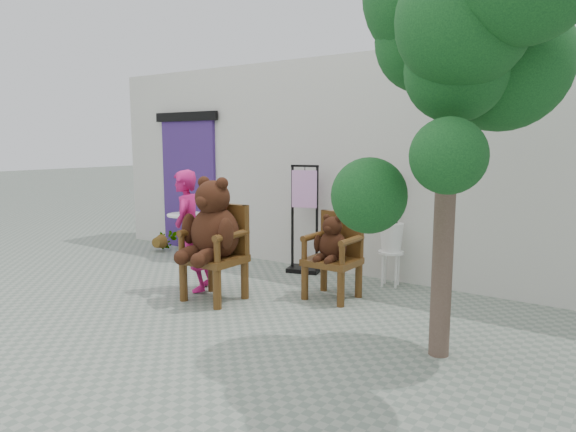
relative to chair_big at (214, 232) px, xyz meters
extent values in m
plane|color=gray|center=(0.63, -0.64, -0.80)|extent=(60.00, 60.00, 0.00)
cube|color=silver|center=(0.63, 2.46, 0.70)|extent=(9.00, 1.00, 3.00)
cube|color=#3D236A|center=(-2.37, 1.94, 0.30)|extent=(1.20, 0.08, 2.20)
cube|color=black|center=(-2.37, 1.90, 1.45)|extent=(1.40, 0.06, 0.15)
cylinder|color=#44280E|center=(-0.26, -0.24, -0.58)|extent=(0.09, 0.09, 0.44)
cylinder|color=#44280E|center=(-0.26, 0.23, -0.58)|extent=(0.09, 0.09, 0.44)
cylinder|color=#44280E|center=(0.26, -0.24, -0.58)|extent=(0.09, 0.09, 0.44)
cylinder|color=#44280E|center=(0.26, 0.23, -0.58)|extent=(0.09, 0.09, 0.44)
cube|color=#44280E|center=(0.00, -0.01, -0.32)|extent=(0.63, 0.58, 0.08)
cube|color=#44280E|center=(0.00, 0.24, 0.01)|extent=(0.60, 0.08, 0.58)
cylinder|color=#44280E|center=(-0.27, 0.24, 0.01)|extent=(0.08, 0.08, 0.58)
cylinder|color=#44280E|center=(-0.27, -0.24, -0.14)|extent=(0.07, 0.07, 0.26)
cylinder|color=#44280E|center=(-0.27, -0.01, -0.01)|extent=(0.08, 0.55, 0.08)
cylinder|color=#44280E|center=(0.27, 0.24, 0.01)|extent=(0.08, 0.08, 0.58)
cylinder|color=#44280E|center=(0.27, -0.24, -0.14)|extent=(0.07, 0.07, 0.26)
cylinder|color=#44280E|center=(0.27, -0.01, -0.01)|extent=(0.08, 0.55, 0.08)
ellipsoid|color=black|center=(0.00, 0.02, -0.02)|extent=(0.60, 0.51, 0.63)
sphere|color=black|center=(0.00, -0.01, 0.40)|extent=(0.40, 0.40, 0.40)
ellipsoid|color=black|center=(0.00, -0.17, 0.37)|extent=(0.18, 0.14, 0.14)
sphere|color=black|center=(-0.14, 0.00, 0.57)|extent=(0.14, 0.14, 0.14)
sphere|color=black|center=(0.14, 0.00, 0.57)|extent=(0.14, 0.14, 0.14)
ellipsoid|color=black|center=(-0.29, -0.11, 0.02)|extent=(0.14, 0.20, 0.36)
ellipsoid|color=black|center=(-0.13, -0.25, -0.23)|extent=(0.18, 0.35, 0.18)
sphere|color=black|center=(-0.13, -0.39, -0.25)|extent=(0.17, 0.17, 0.17)
ellipsoid|color=black|center=(0.29, -0.11, 0.02)|extent=(0.14, 0.20, 0.36)
ellipsoid|color=black|center=(0.13, -0.25, -0.23)|extent=(0.18, 0.35, 0.18)
sphere|color=black|center=(0.13, -0.39, -0.25)|extent=(0.17, 0.17, 0.17)
cylinder|color=#44280E|center=(0.86, 0.61, -0.60)|extent=(0.09, 0.09, 0.40)
cylinder|color=#44280E|center=(0.86, 1.04, -0.60)|extent=(0.09, 0.09, 0.40)
cylinder|color=#44280E|center=(1.34, 0.61, -0.60)|extent=(0.09, 0.09, 0.40)
cylinder|color=#44280E|center=(1.34, 1.04, -0.60)|extent=(0.09, 0.09, 0.40)
cube|color=#44280E|center=(1.10, 0.82, -0.36)|extent=(0.58, 0.53, 0.08)
cube|color=#44280E|center=(1.10, 1.05, -0.06)|extent=(0.55, 0.08, 0.53)
cylinder|color=#44280E|center=(0.85, 1.05, -0.06)|extent=(0.08, 0.08, 0.53)
cylinder|color=#44280E|center=(0.85, 0.61, -0.20)|extent=(0.07, 0.07, 0.24)
cylinder|color=#44280E|center=(0.85, 0.82, -0.08)|extent=(0.08, 0.50, 0.08)
cylinder|color=#44280E|center=(1.35, 1.05, -0.06)|extent=(0.08, 0.08, 0.53)
cylinder|color=#44280E|center=(1.35, 0.61, -0.20)|extent=(0.07, 0.07, 0.24)
cylinder|color=#44280E|center=(1.35, 0.82, -0.08)|extent=(0.08, 0.50, 0.08)
ellipsoid|color=black|center=(1.10, 0.83, -0.18)|extent=(0.34, 0.29, 0.36)
sphere|color=black|center=(1.10, 0.82, 0.06)|extent=(0.23, 0.23, 0.23)
ellipsoid|color=black|center=(1.10, 0.72, 0.04)|extent=(0.10, 0.08, 0.08)
sphere|color=black|center=(1.02, 0.82, 0.15)|extent=(0.08, 0.08, 0.08)
sphere|color=black|center=(1.18, 0.82, 0.15)|extent=(0.08, 0.08, 0.08)
ellipsoid|color=black|center=(0.94, 0.76, -0.15)|extent=(0.08, 0.11, 0.20)
ellipsoid|color=black|center=(1.03, 0.68, -0.30)|extent=(0.10, 0.20, 0.10)
sphere|color=black|center=(1.03, 0.60, -0.31)|extent=(0.10, 0.10, 0.10)
ellipsoid|color=black|center=(1.26, 0.76, -0.15)|extent=(0.08, 0.11, 0.20)
ellipsoid|color=black|center=(1.17, 0.68, -0.30)|extent=(0.10, 0.20, 0.10)
sphere|color=black|center=(1.17, 0.60, -0.31)|extent=(0.10, 0.10, 0.10)
imported|color=#BC1764|center=(-0.49, 0.13, -0.06)|extent=(0.57, 0.65, 1.49)
cylinder|color=white|center=(-1.88, 1.37, -0.11)|extent=(0.60, 0.60, 0.03)
cylinder|color=white|center=(-1.88, 1.37, -0.45)|extent=(0.06, 0.06, 0.68)
cylinder|color=white|center=(-1.88, 1.37, -0.79)|extent=(0.44, 0.44, 0.03)
cube|color=black|center=(-0.03, 1.65, -0.05)|extent=(0.04, 0.04, 1.50)
cube|color=black|center=(0.31, 1.76, -0.05)|extent=(0.04, 0.04, 1.50)
cube|color=black|center=(0.14, 1.71, 0.70)|extent=(0.39, 0.14, 0.03)
cube|color=black|center=(0.14, 1.71, -0.77)|extent=(0.53, 0.46, 0.06)
cube|color=#E09ADF|center=(0.14, 1.70, 0.38)|extent=(0.36, 0.14, 0.52)
cylinder|color=black|center=(0.14, 1.71, 0.67)|extent=(0.01, 0.01, 0.08)
cylinder|color=white|center=(1.45, 1.71, -0.36)|extent=(0.32, 0.32, 0.03)
cylinder|color=white|center=(1.54, 1.79, -0.58)|extent=(0.03, 0.03, 0.44)
cylinder|color=white|center=(1.37, 1.79, -0.58)|extent=(0.03, 0.03, 0.44)
cylinder|color=white|center=(1.37, 1.62, -0.58)|extent=(0.03, 0.03, 0.44)
cylinder|color=white|center=(1.54, 1.62, -0.58)|extent=(0.03, 0.03, 0.44)
cylinder|color=black|center=(1.42, 1.74, 0.25)|extent=(0.14, 0.13, 0.79)
cylinder|color=olive|center=(1.38, 1.79, 0.57)|extent=(0.05, 0.04, 0.08)
cylinder|color=black|center=(1.50, 1.71, 0.25)|extent=(0.03, 0.16, 0.79)
cylinder|color=olive|center=(1.55, 1.71, 0.57)|extent=(0.04, 0.05, 0.08)
cylinder|color=black|center=(1.50, 1.71, 0.25)|extent=(0.03, 0.13, 0.80)
cylinder|color=olive|center=(1.54, 1.71, 0.57)|extent=(0.04, 0.04, 0.07)
cylinder|color=black|center=(1.40, 1.72, 0.25)|extent=(0.05, 0.11, 0.80)
cylinder|color=olive|center=(1.37, 1.73, 0.57)|extent=(0.04, 0.04, 0.07)
cylinder|color=black|center=(1.44, 1.66, 0.25)|extent=(0.12, 0.05, 0.80)
cylinder|color=olive|center=(1.43, 1.62, 0.57)|extent=(0.04, 0.04, 0.08)
cylinder|color=black|center=(1.43, 1.75, 0.25)|extent=(0.18, 0.10, 0.79)
cylinder|color=olive|center=(1.40, 1.81, 0.57)|extent=(0.05, 0.04, 0.08)
cylinder|color=#49362B|center=(2.68, -0.05, 0.71)|extent=(0.17, 0.17, 3.03)
sphere|color=#0E3617|center=(2.90, 0.30, 1.81)|extent=(1.15, 1.15, 1.15)
sphere|color=#0E3617|center=(2.87, -0.42, 1.88)|extent=(0.98, 0.98, 0.98)
sphere|color=#0E3617|center=(2.77, -0.21, 1.57)|extent=(0.80, 0.80, 0.80)
sphere|color=#0E3617|center=(2.98, 0.30, 1.67)|extent=(1.13, 1.13, 1.13)
sphere|color=#0E3617|center=(2.42, 0.05, 1.86)|extent=(0.85, 0.85, 0.85)
sphere|color=#0E3617|center=(2.24, -0.59, 0.60)|extent=(0.61, 0.61, 0.61)
sphere|color=#0E3617|center=(2.89, -0.70, 0.93)|extent=(0.54, 0.54, 0.54)
imported|color=#0E3617|center=(-2.59, 1.52, -0.60)|extent=(0.42, 0.38, 0.40)
camera|label=1|loc=(4.03, -4.28, 1.02)|focal=32.00mm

